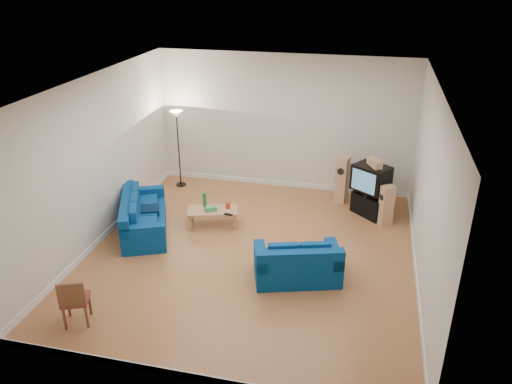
% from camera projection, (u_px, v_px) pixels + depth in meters
% --- Properties ---
extents(room, '(6.01, 6.51, 3.21)m').
position_uv_depth(room, '(251.00, 178.00, 8.80)').
color(room, brown).
rests_on(room, ground).
extents(sofa_three_seat, '(1.53, 2.11, 0.75)m').
position_uv_depth(sofa_three_seat, '(142.00, 219.00, 10.11)').
color(sofa_three_seat, navy).
rests_on(sofa_three_seat, ground).
extents(sofa_loveseat, '(1.63, 1.20, 0.73)m').
position_uv_depth(sofa_loveseat, '(298.00, 266.00, 8.55)').
color(sofa_loveseat, navy).
rests_on(sofa_loveseat, ground).
extents(coffee_table, '(1.12, 0.77, 0.37)m').
position_uv_depth(coffee_table, '(213.00, 212.00, 10.32)').
color(coffee_table, tan).
rests_on(coffee_table, ground).
extents(bottle, '(0.10, 0.10, 0.33)m').
position_uv_depth(bottle, '(205.00, 200.00, 10.33)').
color(bottle, '#197233').
rests_on(bottle, coffee_table).
extents(tissue_box, '(0.25, 0.22, 0.09)m').
position_uv_depth(tissue_box, '(211.00, 209.00, 10.22)').
color(tissue_box, green).
rests_on(tissue_box, coffee_table).
extents(red_canister, '(0.13, 0.13, 0.13)m').
position_uv_depth(red_canister, '(228.00, 205.00, 10.32)').
color(red_canister, red).
rests_on(red_canister, coffee_table).
extents(remote, '(0.18, 0.07, 0.02)m').
position_uv_depth(remote, '(228.00, 214.00, 10.07)').
color(remote, black).
rests_on(remote, coffee_table).
extents(tv_stand, '(0.86, 0.83, 0.47)m').
position_uv_depth(tv_stand, '(370.00, 205.00, 10.80)').
color(tv_stand, black).
rests_on(tv_stand, ground).
extents(av_receiver, '(0.52, 0.56, 0.10)m').
position_uv_depth(av_receiver, '(370.00, 192.00, 10.72)').
color(av_receiver, black).
rests_on(av_receiver, tv_stand).
extents(television, '(0.89, 0.84, 0.56)m').
position_uv_depth(television, '(371.00, 178.00, 10.57)').
color(television, black).
rests_on(television, av_receiver).
extents(centre_speaker, '(0.34, 0.46, 0.15)m').
position_uv_depth(centre_speaker, '(375.00, 163.00, 10.40)').
color(centre_speaker, tan).
rests_on(centre_speaker, television).
extents(speaker_left, '(0.32, 0.37, 1.08)m').
position_uv_depth(speaker_left, '(342.00, 179.00, 11.30)').
color(speaker_left, tan).
rests_on(speaker_left, ground).
extents(speaker_right, '(0.32, 0.30, 0.87)m').
position_uv_depth(speaker_right, '(386.00, 206.00, 10.31)').
color(speaker_right, tan).
rests_on(speaker_right, ground).
extents(floor_lamp, '(0.32, 0.32, 1.88)m').
position_uv_depth(floor_lamp, '(177.00, 125.00, 11.69)').
color(floor_lamp, black).
rests_on(floor_lamp, ground).
extents(dining_chair, '(0.50, 0.50, 0.81)m').
position_uv_depth(dining_chair, '(74.00, 300.00, 7.41)').
color(dining_chair, brown).
rests_on(dining_chair, ground).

